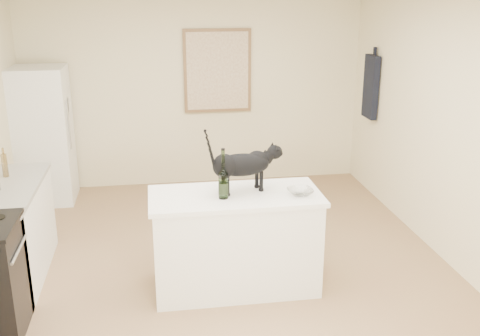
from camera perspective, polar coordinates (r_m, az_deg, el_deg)
name	(u,v)px	position (r m, az deg, el deg)	size (l,w,h in m)	color
floor	(222,276)	(5.41, -1.85, -10.93)	(5.50, 5.50, 0.00)	#8E704C
wall_back	(195,90)	(7.59, -4.58, 7.95)	(4.50, 4.50, 0.00)	beige
wall_front	(302,319)	(2.42, 6.31, -15.06)	(4.50, 4.50, 0.00)	beige
wall_right	(458,134)	(5.64, 21.36, 3.23)	(5.50, 5.50, 0.00)	beige
island_base	(235,243)	(5.05, -0.48, -7.67)	(1.44, 0.67, 0.86)	white
island_top	(235,196)	(4.87, -0.49, -2.89)	(1.50, 0.70, 0.04)	white
left_cabinets	(8,235)	(5.63, -22.52, -6.32)	(0.60, 1.40, 0.86)	white
left_countertop	(2,189)	(5.47, -23.08, -2.01)	(0.62, 1.44, 0.04)	gray
fridge	(43,136)	(7.40, -19.48, 3.14)	(0.68, 0.68, 1.70)	white
artwork_frame	(218,71)	(7.55, -2.31, 9.86)	(0.90, 0.03, 1.10)	brown
artwork_canvas	(218,71)	(7.53, -2.29, 9.84)	(0.82, 0.00, 1.02)	beige
hanging_garment	(371,87)	(7.40, 13.20, 8.05)	(0.08, 0.34, 0.80)	black
black_cat	(241,168)	(4.84, 0.14, 0.02)	(0.64, 0.19, 0.44)	black
wine_bottle	(223,177)	(4.71, -1.72, -0.88)	(0.08, 0.08, 0.39)	#2F5722
glass_bowl	(300,192)	(4.86, 6.15, -2.45)	(0.22, 0.22, 0.05)	white
fridge_paper	(69,104)	(7.31, -17.05, 6.21)	(0.00, 0.13, 0.17)	silver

